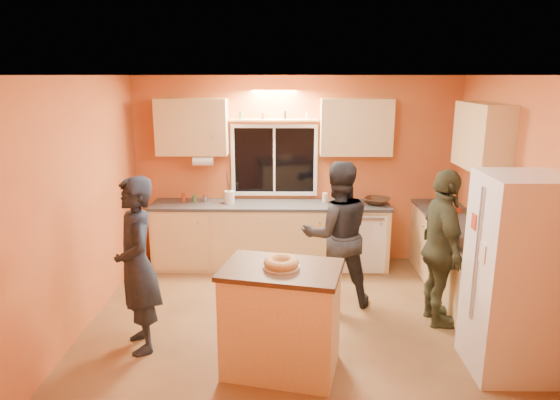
{
  "coord_description": "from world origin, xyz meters",
  "views": [
    {
      "loc": [
        -0.12,
        -4.88,
        2.6
      ],
      "look_at": [
        -0.2,
        0.4,
        1.28
      ],
      "focal_mm": 32.0,
      "sensor_mm": 36.0,
      "label": 1
    }
  ],
  "objects_px": {
    "person_left": "(137,265)",
    "person_center": "(337,235)",
    "refrigerator": "(517,276)",
    "person_right": "(442,249)",
    "island": "(281,318)"
  },
  "relations": [
    {
      "from": "person_left",
      "to": "person_center",
      "type": "distance_m",
      "value": 2.22
    },
    {
      "from": "refrigerator",
      "to": "person_right",
      "type": "relative_size",
      "value": 1.07
    },
    {
      "from": "person_left",
      "to": "person_right",
      "type": "bearing_deg",
      "value": 74.92
    },
    {
      "from": "person_left",
      "to": "person_right",
      "type": "relative_size",
      "value": 1.01
    },
    {
      "from": "person_center",
      "to": "refrigerator",
      "type": "bearing_deg",
      "value": 128.79
    },
    {
      "from": "person_center",
      "to": "person_right",
      "type": "bearing_deg",
      "value": 148.16
    },
    {
      "from": "person_left",
      "to": "island",
      "type": "bearing_deg",
      "value": 49.96
    },
    {
      "from": "person_right",
      "to": "refrigerator",
      "type": "bearing_deg",
      "value": -157.28
    },
    {
      "from": "refrigerator",
      "to": "person_center",
      "type": "xyz_separation_m",
      "value": [
        -1.44,
        1.31,
        -0.06
      ]
    },
    {
      "from": "refrigerator",
      "to": "person_right",
      "type": "distance_m",
      "value": 0.95
    },
    {
      "from": "person_center",
      "to": "person_right",
      "type": "height_order",
      "value": "person_center"
    },
    {
      "from": "refrigerator",
      "to": "person_center",
      "type": "distance_m",
      "value": 1.95
    },
    {
      "from": "person_left",
      "to": "person_center",
      "type": "height_order",
      "value": "person_left"
    },
    {
      "from": "person_center",
      "to": "person_right",
      "type": "distance_m",
      "value": 1.14
    },
    {
      "from": "person_center",
      "to": "island",
      "type": "bearing_deg",
      "value": 56.6
    }
  ]
}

